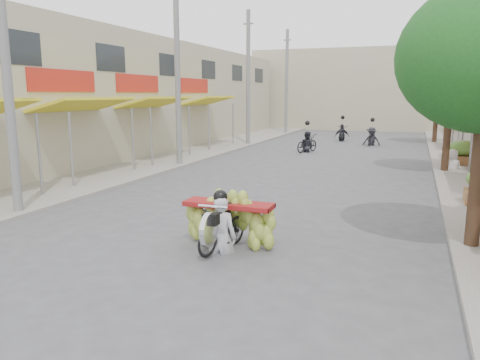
# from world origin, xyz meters

# --- Properties ---
(ground) EXTENTS (120.00, 120.00, 0.00)m
(ground) POSITION_xyz_m (0.00, 0.00, 0.00)
(ground) COLOR #525257
(ground) RESTS_ON ground
(sidewalk_left) EXTENTS (4.00, 60.00, 0.12)m
(sidewalk_left) POSITION_xyz_m (-7.00, 15.00, 0.06)
(sidewalk_left) COLOR gray
(sidewalk_left) RESTS_ON ground
(shophouse_row_left) EXTENTS (9.77, 40.00, 6.00)m
(shophouse_row_left) POSITION_xyz_m (-11.98, 13.98, 3.00)
(shophouse_row_left) COLOR #ACA488
(shophouse_row_left) RESTS_ON ground
(far_building) EXTENTS (20.00, 6.00, 7.00)m
(far_building) POSITION_xyz_m (0.00, 38.00, 3.50)
(far_building) COLOR #ACA488
(far_building) RESTS_ON ground
(utility_pole_near) EXTENTS (0.60, 0.24, 8.00)m
(utility_pole_near) POSITION_xyz_m (-5.40, 3.00, 4.03)
(utility_pole_near) COLOR slate
(utility_pole_near) RESTS_ON ground
(utility_pole_mid) EXTENTS (0.60, 0.24, 8.00)m
(utility_pole_mid) POSITION_xyz_m (-5.40, 12.00, 4.03)
(utility_pole_mid) COLOR slate
(utility_pole_mid) RESTS_ON ground
(utility_pole_far) EXTENTS (0.60, 0.24, 8.00)m
(utility_pole_far) POSITION_xyz_m (-5.40, 21.00, 4.03)
(utility_pole_far) COLOR slate
(utility_pole_far) RESTS_ON ground
(utility_pole_back) EXTENTS (0.60, 0.24, 8.00)m
(utility_pole_back) POSITION_xyz_m (-5.40, 30.00, 4.03)
(utility_pole_back) COLOR slate
(utility_pole_back) RESTS_ON ground
(street_tree_mid) EXTENTS (3.40, 3.40, 5.25)m
(street_tree_mid) POSITION_xyz_m (5.40, 14.00, 3.78)
(street_tree_mid) COLOR #3A2719
(street_tree_mid) RESTS_ON ground
(street_tree_far) EXTENTS (3.40, 3.40, 5.25)m
(street_tree_far) POSITION_xyz_m (5.40, 26.00, 3.78)
(street_tree_far) COLOR #3A2719
(street_tree_far) RESTS_ON ground
(produce_crate_far) EXTENTS (1.20, 0.88, 1.16)m
(produce_crate_far) POSITION_xyz_m (6.20, 16.00, 0.71)
(produce_crate_far) COLOR brown
(produce_crate_far) RESTS_ON ground
(banana_motorbike) EXTENTS (2.20, 1.82, 2.13)m
(banana_motorbike) POSITION_xyz_m (0.69, 2.36, 0.71)
(banana_motorbike) COLOR black
(banana_motorbike) RESTS_ON ground
(pedestrian) EXTENTS (0.87, 0.64, 1.57)m
(pedestrian) POSITION_xyz_m (5.72, 14.69, 0.91)
(pedestrian) COLOR white
(pedestrian) RESTS_ON ground
(bg_motorbike_a) EXTENTS (1.20, 1.82, 1.95)m
(bg_motorbike_a) POSITION_xyz_m (-1.26, 18.93, 0.73)
(bg_motorbike_a) COLOR black
(bg_motorbike_a) RESTS_ON ground
(bg_motorbike_b) EXTENTS (1.12, 1.92, 1.95)m
(bg_motorbike_b) POSITION_xyz_m (1.75, 23.49, 0.83)
(bg_motorbike_b) COLOR black
(bg_motorbike_b) RESTS_ON ground
(bg_motorbike_c) EXTENTS (1.01, 1.78, 1.95)m
(bg_motorbike_c) POSITION_xyz_m (-0.38, 25.81, 0.78)
(bg_motorbike_c) COLOR black
(bg_motorbike_c) RESTS_ON ground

